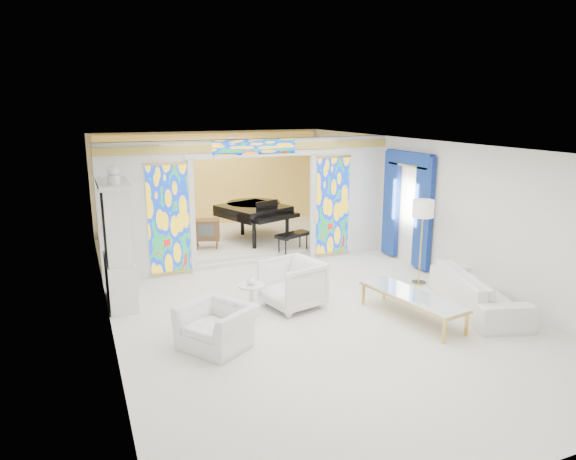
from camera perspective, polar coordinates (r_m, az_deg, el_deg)
name	(u,v)px	position (r m, az deg, el deg)	size (l,w,h in m)	color
floor	(286,290)	(10.74, -0.17, -6.72)	(12.00, 12.00, 0.00)	silver
ceiling	(286,145)	(10.10, -0.19, 9.46)	(7.00, 12.00, 0.02)	white
wall_back	(211,181)	(15.94, -8.50, 5.42)	(7.00, 0.02, 3.00)	silver
wall_front	(525,344)	(5.55, 24.81, -11.47)	(7.00, 0.02, 3.00)	silver
wall_left	(102,237)	(9.58, -19.92, -0.70)	(0.02, 12.00, 3.00)	silver
wall_right	(429,207)	(12.07, 15.38, 2.47)	(0.02, 12.00, 3.00)	silver
partition_wall	(254,197)	(12.12, -3.80, 3.71)	(7.00, 0.22, 3.00)	silver
stained_glass_left	(169,219)	(11.60, -13.13, 1.15)	(0.90, 0.04, 2.40)	gold
stained_glass_right	(332,206)	(12.88, 4.96, 2.68)	(0.90, 0.04, 2.40)	gold
stained_glass_transom	(255,147)	(11.87, -3.72, 9.18)	(2.00, 0.04, 0.34)	gold
alcove_platform	(230,240)	(14.42, -6.42, -1.10)	(6.80, 3.80, 0.18)	silver
gold_curtain_back	(212,181)	(15.82, -8.39, 5.36)	(6.70, 0.10, 2.90)	#FFC958
chandelier	(236,151)	(13.96, -5.78, 8.69)	(0.48, 0.48, 0.30)	gold
blue_drapes	(407,199)	(12.54, 13.09, 3.37)	(0.14, 1.85, 2.65)	navy
china_cabinet	(118,245)	(10.25, -18.38, -1.58)	(0.56, 1.46, 2.72)	silver
armchair_left	(216,326)	(8.32, -7.98, -10.54)	(1.06, 0.93, 0.69)	silver
armchair_right	(292,284)	(9.74, 0.49, -6.02)	(0.98, 1.01, 0.92)	white
sofa	(478,291)	(10.33, 20.39, -6.34)	(2.46, 0.96, 0.72)	white
side_table	(252,295)	(9.41, -4.07, -7.24)	(0.60, 0.60, 0.60)	silver
vase	(251,280)	(9.31, -4.10, -5.56)	(0.16, 0.16, 0.17)	white
coffee_table	(412,296)	(9.47, 13.60, -7.18)	(1.00, 2.20, 0.47)	white
floor_lamp	(423,213)	(11.09, 14.77, 1.86)	(0.54, 0.54, 1.83)	gold
grand_piano	(255,210)	(14.06, -3.68, 2.20)	(2.12, 3.21, 1.15)	black
tv_console	(207,230)	(13.23, -9.03, 0.04)	(0.74, 0.61, 0.74)	brown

